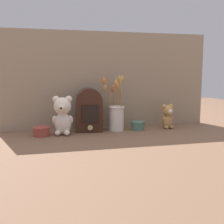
# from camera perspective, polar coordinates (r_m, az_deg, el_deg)

# --- Properties ---
(ground_plane) EXTENTS (4.00, 4.00, 0.00)m
(ground_plane) POSITION_cam_1_polar(r_m,az_deg,el_deg) (1.74, 0.16, -4.08)
(ground_plane) COLOR brown
(backdrop_wall) EXTENTS (1.40, 0.02, 0.63)m
(backdrop_wall) POSITION_cam_1_polar(r_m,az_deg,el_deg) (1.87, -1.09, 6.46)
(backdrop_wall) COLOR gray
(backdrop_wall) RESTS_ON ground
(teddy_bear_large) EXTENTS (0.13, 0.12, 0.23)m
(teddy_bear_large) POSITION_cam_1_polar(r_m,az_deg,el_deg) (1.67, -10.00, -0.52)
(teddy_bear_large) COLOR beige
(teddy_bear_large) RESTS_ON ground
(teddy_bear_medium) EXTENTS (0.09, 0.08, 0.16)m
(teddy_bear_medium) POSITION_cam_1_polar(r_m,az_deg,el_deg) (1.88, 11.24, -0.76)
(teddy_bear_medium) COLOR tan
(teddy_bear_medium) RESTS_ON ground
(flower_vase) EXTENTS (0.14, 0.15, 0.35)m
(flower_vase) POSITION_cam_1_polar(r_m,az_deg,el_deg) (1.77, 0.85, -0.40)
(flower_vase) COLOR silver
(flower_vase) RESTS_ON ground
(vintage_radio) EXTENTS (0.17, 0.13, 0.27)m
(vintage_radio) POSITION_cam_1_polar(r_m,az_deg,el_deg) (1.76, -4.68, 0.56)
(vintage_radio) COLOR #381E14
(vintage_radio) RESTS_ON ground
(decorative_tin_tall) EXTENTS (0.09, 0.09, 0.05)m
(decorative_tin_tall) POSITION_cam_1_polar(r_m,az_deg,el_deg) (1.82, 5.25, -2.74)
(decorative_tin_tall) COLOR #47705B
(decorative_tin_tall) RESTS_ON ground
(decorative_tin_short) EXTENTS (0.10, 0.10, 0.05)m
(decorative_tin_short) POSITION_cam_1_polar(r_m,az_deg,el_deg) (1.68, -14.15, -3.83)
(decorative_tin_short) COLOR #993D33
(decorative_tin_short) RESTS_ON ground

